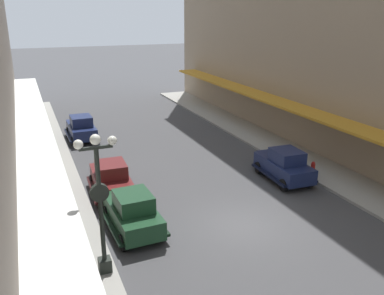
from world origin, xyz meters
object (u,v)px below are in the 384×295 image
object	(u,v)px
pedestrian_0	(32,165)
parked_car_0	(132,211)
parked_car_3	(284,164)
fire_hydrant	(313,168)
parked_car_1	(111,178)
parked_car_2	(81,127)
lamp_post_with_clock	(100,200)
pedestrian_1	(55,158)

from	to	relation	value
pedestrian_0	parked_car_0	bearing A→B (deg)	-62.77
parked_car_3	fire_hydrant	world-z (taller)	parked_car_3
parked_car_1	fire_hydrant	size ratio (longest dim) A/B	5.26
parked_car_0	parked_car_2	distance (m)	14.38
parked_car_0	parked_car_1	distance (m)	3.97
parked_car_2	parked_car_1	bearing A→B (deg)	-90.00
lamp_post_with_clock	pedestrian_0	size ratio (longest dim) A/B	3.15
parked_car_1	lamp_post_with_clock	distance (m)	7.16
pedestrian_0	parked_car_3	bearing A→B (deg)	-21.28
parked_car_1	pedestrian_1	bearing A→B (deg)	121.11
parked_car_2	parked_car_0	bearing A→B (deg)	-89.65
lamp_post_with_clock	pedestrian_1	xyz separation A→B (m)	(-0.76, 10.66, -1.97)
parked_car_3	lamp_post_with_clock	distance (m)	12.24
lamp_post_with_clock	pedestrian_0	xyz separation A→B (m)	(-2.03, 10.01, -2.00)
parked_car_2	pedestrian_1	world-z (taller)	parked_car_2
parked_car_3	fire_hydrant	xyz separation A→B (m)	(1.73, -0.34, -0.38)
parked_car_1	lamp_post_with_clock	bearing A→B (deg)	-103.95
parked_car_0	fire_hydrant	size ratio (longest dim) A/B	5.24
parked_car_1	parked_car_2	size ratio (longest dim) A/B	1.01
pedestrian_1	parked_car_3	bearing A→B (deg)	-25.95
parked_car_1	fire_hydrant	distance (m)	11.29
parked_car_1	pedestrian_0	bearing A→B (deg)	137.65
parked_car_3	pedestrian_0	bearing A→B (deg)	158.72
parked_car_1	lamp_post_with_clock	xyz separation A→B (m)	(-1.65, -6.66, 2.04)
lamp_post_with_clock	pedestrian_1	distance (m)	10.87
parked_car_3	parked_car_2	bearing A→B (deg)	127.65
parked_car_0	fire_hydrant	distance (m)	11.18
fire_hydrant	pedestrian_1	xyz separation A→B (m)	(-13.51, 6.08, 0.45)
parked_car_2	pedestrian_1	xyz separation A→B (m)	(-2.42, -6.40, 0.07)
parked_car_2	fire_hydrant	xyz separation A→B (m)	(11.10, -12.48, -0.38)
parked_car_3	fire_hydrant	size ratio (longest dim) A/B	5.26
parked_car_3	pedestrian_1	xyz separation A→B (m)	(-11.78, 5.73, 0.07)
parked_car_3	lamp_post_with_clock	world-z (taller)	lamp_post_with_clock
lamp_post_with_clock	pedestrian_0	bearing A→B (deg)	101.46
parked_car_1	parked_car_3	world-z (taller)	same
parked_car_0	pedestrian_0	world-z (taller)	parked_car_0
parked_car_2	pedestrian_0	world-z (taller)	parked_car_2
parked_car_0	pedestrian_0	distance (m)	8.24
pedestrian_0	parked_car_2	bearing A→B (deg)	62.43
parked_car_3	pedestrian_1	world-z (taller)	parked_car_3
fire_hydrant	pedestrian_0	bearing A→B (deg)	159.85
pedestrian_1	parked_car_2	bearing A→B (deg)	69.30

